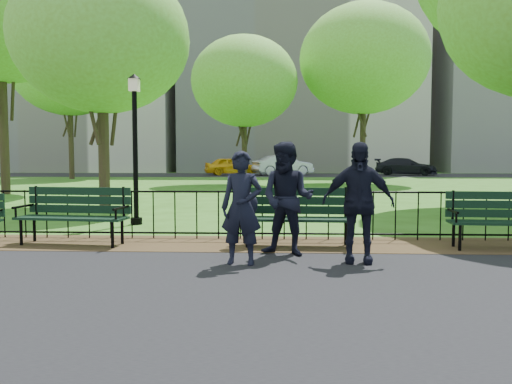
{
  "coord_description": "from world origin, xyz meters",
  "views": [
    {
      "loc": [
        -0.34,
        -7.0,
        1.51
      ],
      "look_at": [
        -0.69,
        1.5,
        0.91
      ],
      "focal_mm": 35.0,
      "sensor_mm": 36.0,
      "label": 1
    }
  ],
  "objects_px": {
    "tree_near_w": "(101,38)",
    "person_mid": "(287,199)",
    "person_left": "(242,208)",
    "tree_far_c": "(244,82)",
    "park_bench_left_a": "(75,209)",
    "sedan_silver": "(283,165)",
    "park_bench_main": "(277,208)",
    "park_bench_right_a": "(505,214)",
    "sedan_dark": "(406,167)",
    "person_right": "(358,202)",
    "tree_far_w": "(69,66)",
    "tree_far_e": "(364,59)",
    "taxi": "(231,166)",
    "lamppost": "(135,143)"
  },
  "relations": [
    {
      "from": "tree_near_w",
      "to": "person_mid",
      "type": "bearing_deg",
      "value": -53.12
    },
    {
      "from": "person_left",
      "to": "tree_far_c",
      "type": "bearing_deg",
      "value": 101.01
    },
    {
      "from": "park_bench_left_a",
      "to": "sedan_silver",
      "type": "height_order",
      "value": "sedan_silver"
    },
    {
      "from": "park_bench_main",
      "to": "person_left",
      "type": "xyz_separation_m",
      "value": [
        -0.49,
        -1.44,
        0.15
      ]
    },
    {
      "from": "park_bench_right_a",
      "to": "sedan_dark",
      "type": "relative_size",
      "value": 0.37
    },
    {
      "from": "person_right",
      "to": "person_mid",
      "type": "bearing_deg",
      "value": 161.09
    },
    {
      "from": "park_bench_right_a",
      "to": "person_left",
      "type": "height_order",
      "value": "person_left"
    },
    {
      "from": "tree_far_w",
      "to": "park_bench_main",
      "type": "bearing_deg",
      "value": -61.03
    },
    {
      "from": "park_bench_left_a",
      "to": "tree_far_e",
      "type": "bearing_deg",
      "value": 74.26
    },
    {
      "from": "sedan_dark",
      "to": "park_bench_right_a",
      "type": "bearing_deg",
      "value": -173.45
    },
    {
      "from": "taxi",
      "to": "sedan_silver",
      "type": "relative_size",
      "value": 0.88
    },
    {
      "from": "sedan_silver",
      "to": "park_bench_right_a",
      "type": "bearing_deg",
      "value": 162.15
    },
    {
      "from": "tree_far_c",
      "to": "taxi",
      "type": "xyz_separation_m",
      "value": [
        -2.06,
        14.35,
        -4.85
      ]
    },
    {
      "from": "tree_near_w",
      "to": "tree_far_w",
      "type": "relative_size",
      "value": 0.64
    },
    {
      "from": "person_mid",
      "to": "lamppost",
      "type": "bearing_deg",
      "value": 153.17
    },
    {
      "from": "tree_far_e",
      "to": "person_left",
      "type": "bearing_deg",
      "value": -103.83
    },
    {
      "from": "sedan_dark",
      "to": "park_bench_left_a",
      "type": "bearing_deg",
      "value": 175.26
    },
    {
      "from": "park_bench_right_a",
      "to": "taxi",
      "type": "distance_m",
      "value": 34.33
    },
    {
      "from": "park_bench_left_a",
      "to": "tree_far_e",
      "type": "height_order",
      "value": "tree_far_e"
    },
    {
      "from": "park_bench_left_a",
      "to": "park_bench_right_a",
      "type": "distance_m",
      "value": 7.2
    },
    {
      "from": "park_bench_left_a",
      "to": "park_bench_right_a",
      "type": "xyz_separation_m",
      "value": [
        7.2,
        -0.16,
        -0.03
      ]
    },
    {
      "from": "park_bench_left_a",
      "to": "taxi",
      "type": "height_order",
      "value": "taxi"
    },
    {
      "from": "park_bench_main",
      "to": "tree_far_w",
      "type": "distance_m",
      "value": 30.28
    },
    {
      "from": "person_right",
      "to": "sedan_silver",
      "type": "relative_size",
      "value": 0.34
    },
    {
      "from": "park_bench_main",
      "to": "taxi",
      "type": "bearing_deg",
      "value": 99.31
    },
    {
      "from": "person_mid",
      "to": "taxi",
      "type": "height_order",
      "value": "person_mid"
    },
    {
      "from": "person_left",
      "to": "person_mid",
      "type": "height_order",
      "value": "person_mid"
    },
    {
      "from": "tree_near_w",
      "to": "person_mid",
      "type": "distance_m",
      "value": 9.71
    },
    {
      "from": "park_bench_left_a",
      "to": "park_bench_right_a",
      "type": "bearing_deg",
      "value": 5.34
    },
    {
      "from": "park_bench_left_a",
      "to": "tree_far_e",
      "type": "xyz_separation_m",
      "value": [
        8.36,
        20.33,
        6.4
      ]
    },
    {
      "from": "tree_far_w",
      "to": "lamppost",
      "type": "bearing_deg",
      "value": -64.32
    },
    {
      "from": "park_bench_main",
      "to": "tree_far_c",
      "type": "xyz_separation_m",
      "value": [
        -1.79,
        19.04,
        4.95
      ]
    },
    {
      "from": "park_bench_right_a",
      "to": "tree_far_c",
      "type": "xyz_separation_m",
      "value": [
        -5.51,
        19.14,
        5.02
      ]
    },
    {
      "from": "park_bench_right_a",
      "to": "tree_far_c",
      "type": "height_order",
      "value": "tree_far_c"
    },
    {
      "from": "sedan_dark",
      "to": "person_mid",
      "type": "bearing_deg",
      "value": -178.83
    },
    {
      "from": "taxi",
      "to": "tree_near_w",
      "type": "bearing_deg",
      "value": 161.27
    },
    {
      "from": "tree_far_w",
      "to": "park_bench_left_a",
      "type": "bearing_deg",
      "value": -67.24
    },
    {
      "from": "person_left",
      "to": "sedan_silver",
      "type": "xyz_separation_m",
      "value": [
        1.0,
        34.53,
        0.03
      ]
    },
    {
      "from": "tree_far_c",
      "to": "person_right",
      "type": "relative_size",
      "value": 4.71
    },
    {
      "from": "taxi",
      "to": "sedan_dark",
      "type": "height_order",
      "value": "taxi"
    },
    {
      "from": "tree_near_w",
      "to": "taxi",
      "type": "relative_size",
      "value": 1.63
    },
    {
      "from": "tree_far_e",
      "to": "tree_near_w",
      "type": "bearing_deg",
      "value": -125.33
    },
    {
      "from": "person_right",
      "to": "park_bench_main",
      "type": "bearing_deg",
      "value": 138.93
    },
    {
      "from": "park_bench_right_a",
      "to": "tree_near_w",
      "type": "distance_m",
      "value": 11.75
    },
    {
      "from": "person_right",
      "to": "sedan_silver",
      "type": "distance_m",
      "value": 34.35
    },
    {
      "from": "park_bench_main",
      "to": "taxi",
      "type": "relative_size",
      "value": 0.46
    },
    {
      "from": "tree_far_w",
      "to": "sedan_silver",
      "type": "distance_m",
      "value": 17.88
    },
    {
      "from": "park_bench_right_a",
      "to": "taxi",
      "type": "relative_size",
      "value": 0.42
    },
    {
      "from": "lamppost",
      "to": "tree_far_e",
      "type": "distance_m",
      "value": 20.14
    },
    {
      "from": "park_bench_left_a",
      "to": "sedan_dark",
      "type": "distance_m",
      "value": 36.19
    }
  ]
}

